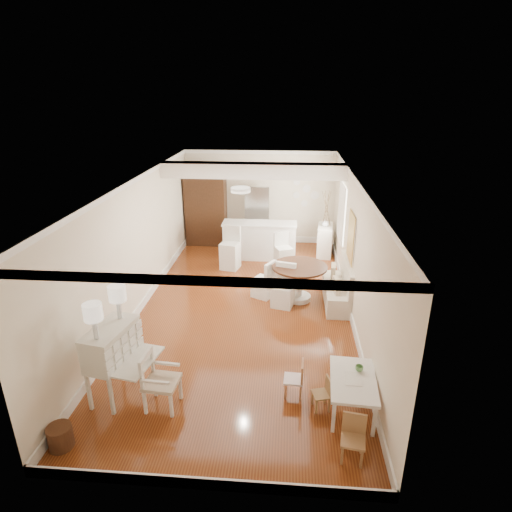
# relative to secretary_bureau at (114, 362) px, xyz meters

# --- Properties ---
(room) EXTENTS (9.00, 9.04, 2.82)m
(room) POSITION_rel_secretary_bureau_xyz_m (1.74, 3.21, 1.38)
(room) COLOR brown
(room) RESTS_ON ground
(secretary_bureau) EXTENTS (1.10, 1.11, 1.19)m
(secretary_bureau) POSITION_rel_secretary_bureau_xyz_m (0.00, 0.00, 0.00)
(secretary_bureau) COLOR silver
(secretary_bureau) RESTS_ON ground
(gustavian_armchair) EXTENTS (0.56, 0.56, 0.90)m
(gustavian_armchair) POSITION_rel_secretary_bureau_xyz_m (0.79, -0.22, -0.15)
(gustavian_armchair) COLOR white
(gustavian_armchair) RESTS_ON ground
(wicker_basket) EXTENTS (0.43, 0.43, 0.33)m
(wicker_basket) POSITION_rel_secretary_bureau_xyz_m (-0.35, -1.10, -0.43)
(wicker_basket) COLOR #4A2A17
(wicker_basket) RESTS_ON ground
(kids_table) EXTENTS (0.73, 1.14, 0.55)m
(kids_table) POSITION_rel_secretary_bureau_xyz_m (3.60, -0.07, -0.32)
(kids_table) COLOR white
(kids_table) RESTS_ON ground
(kids_chair_a) EXTENTS (0.31, 0.31, 0.53)m
(kids_chair_a) POSITION_rel_secretary_bureau_xyz_m (3.15, -0.08, -0.33)
(kids_chair_a) COLOR #9F7848
(kids_chair_a) RESTS_ON ground
(kids_chair_b) EXTENTS (0.31, 0.31, 0.62)m
(kids_chair_b) POSITION_rel_secretary_bureau_xyz_m (2.74, 0.19, -0.29)
(kids_chair_b) COLOR #B17750
(kids_chair_b) RESTS_ON ground
(kids_chair_c) EXTENTS (0.35, 0.35, 0.64)m
(kids_chair_c) POSITION_rel_secretary_bureau_xyz_m (3.49, -1.00, -0.28)
(kids_chair_c) COLOR #956B44
(kids_chair_c) RESTS_ON ground
(banquette) EXTENTS (0.52, 1.60, 0.98)m
(banquette) POSITION_rel_secretary_bureau_xyz_m (3.69, 3.39, -0.11)
(banquette) COLOR silver
(banquette) RESTS_ON ground
(dining_table) EXTENTS (1.49, 1.49, 0.83)m
(dining_table) POSITION_rel_secretary_bureau_xyz_m (2.87, 3.45, -0.18)
(dining_table) COLOR #492717
(dining_table) RESTS_ON ground
(slip_chair_near) EXTENTS (0.55, 0.56, 0.94)m
(slip_chair_near) POSITION_rel_secretary_bureau_xyz_m (2.52, 3.16, -0.13)
(slip_chair_near) COLOR white
(slip_chair_near) RESTS_ON ground
(slip_chair_far) EXTENTS (0.58, 0.57, 0.88)m
(slip_chair_far) POSITION_rel_secretary_bureau_xyz_m (2.06, 3.57, -0.16)
(slip_chair_far) COLOR white
(slip_chair_far) RESTS_ON ground
(breakfast_counter) EXTENTS (2.05, 0.65, 1.03)m
(breakfast_counter) POSITION_rel_secretary_bureau_xyz_m (1.80, 5.99, -0.08)
(breakfast_counter) COLOR white
(breakfast_counter) RESTS_ON ground
(bar_stool_left) EXTENTS (0.54, 0.54, 1.14)m
(bar_stool_left) POSITION_rel_secretary_bureau_xyz_m (1.08, 5.15, -0.03)
(bar_stool_left) COLOR white
(bar_stool_left) RESTS_ON ground
(bar_stool_right) EXTENTS (0.53, 0.53, 1.00)m
(bar_stool_right) POSITION_rel_secretary_bureau_xyz_m (2.48, 5.16, -0.10)
(bar_stool_right) COLOR silver
(bar_stool_right) RESTS_ON ground
(pantry_cabinet) EXTENTS (1.20, 0.60, 2.30)m
(pantry_cabinet) POSITION_rel_secretary_bureau_xyz_m (0.10, 7.07, 0.55)
(pantry_cabinet) COLOR #381E11
(pantry_cabinet) RESTS_ON ground
(fridge) EXTENTS (0.75, 0.65, 1.80)m
(fridge) POSITION_rel_secretary_bureau_xyz_m (2.00, 7.04, 0.30)
(fridge) COLOR silver
(fridge) RESTS_ON ground
(sideboard) EXTENTS (0.49, 0.94, 0.86)m
(sideboard) POSITION_rel_secretary_bureau_xyz_m (3.64, 6.38, -0.17)
(sideboard) COLOR silver
(sideboard) RESTS_ON ground
(pencil_cup) EXTENTS (0.15, 0.15, 0.09)m
(pencil_cup) POSITION_rel_secretary_bureau_xyz_m (3.71, 0.13, -0.00)
(pencil_cup) COLOR #6AA962
(pencil_cup) RESTS_ON kids_table
(branch_vase) EXTENTS (0.21, 0.21, 0.20)m
(branch_vase) POSITION_rel_secretary_bureau_xyz_m (3.62, 6.34, 0.36)
(branch_vase) COLOR silver
(branch_vase) RESTS_ON sideboard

